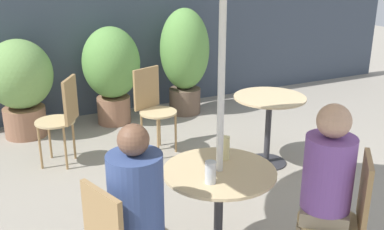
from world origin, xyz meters
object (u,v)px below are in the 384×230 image
(seated_person_0, at_px, (138,206))
(potted_plant_2, at_px, (185,56))
(bistro_chair_3, at_px, (63,113))
(seated_person_1, at_px, (325,180))
(potted_plant_0, at_px, (20,82))
(cafe_table_near, at_px, (219,194))
(beer_glass_1, at_px, (225,148))
(beer_glass_0, at_px, (210,172))
(cafe_table_far, at_px, (269,114))
(bistro_chair_2, at_px, (152,102))
(bistro_chair_1, at_px, (347,211))
(potted_plant_1, at_px, (112,68))

(seated_person_0, distance_m, potted_plant_2, 3.69)
(bistro_chair_3, distance_m, seated_person_1, 2.75)
(potted_plant_0, bearing_deg, cafe_table_near, -74.08)
(beer_glass_1, bearing_deg, seated_person_0, -155.37)
(potted_plant_0, distance_m, potted_plant_2, 2.06)
(beer_glass_1, height_order, potted_plant_0, potted_plant_0)
(beer_glass_0, xyz_separation_m, potted_plant_2, (1.31, 3.14, 0.00))
(beer_glass_0, bearing_deg, cafe_table_far, 43.77)
(bistro_chair_2, bearing_deg, cafe_table_far, -62.36)
(cafe_table_far, height_order, bistro_chair_3, bistro_chair_3)
(cafe_table_far, distance_m, bistro_chair_1, 1.85)
(beer_glass_0, height_order, beer_glass_1, beer_glass_1)
(beer_glass_1, distance_m, potted_plant_1, 2.93)
(potted_plant_0, bearing_deg, cafe_table_far, -41.67)
(bistro_chair_3, distance_m, potted_plant_1, 1.28)
(cafe_table_near, bearing_deg, potted_plant_2, 68.70)
(cafe_table_far, height_order, seated_person_0, seated_person_0)
(seated_person_0, bearing_deg, potted_plant_1, -31.97)
(beer_glass_0, relative_size, potted_plant_2, 0.10)
(cafe_table_near, relative_size, potted_plant_2, 0.52)
(seated_person_1, bearing_deg, seated_person_0, -60.01)
(seated_person_1, relative_size, beer_glass_1, 7.75)
(seated_person_1, bearing_deg, potted_plant_1, -133.18)
(seated_person_1, xyz_separation_m, beer_glass_1, (-0.37, 0.58, 0.06))
(cafe_table_far, relative_size, bistro_chair_3, 0.79)
(bistro_chair_3, distance_m, beer_glass_1, 2.09)
(cafe_table_far, height_order, seated_person_1, seated_person_1)
(beer_glass_0, bearing_deg, potted_plant_2, 67.37)
(bistro_chair_3, height_order, seated_person_1, seated_person_1)
(bistro_chair_3, bearing_deg, cafe_table_near, 46.40)
(cafe_table_near, distance_m, seated_person_0, 0.68)
(bistro_chair_1, bearing_deg, cafe_table_far, -158.58)
(beer_glass_0, height_order, potted_plant_1, potted_plant_1)
(bistro_chair_3, height_order, seated_person_0, seated_person_0)
(cafe_table_far, relative_size, bistro_chair_1, 0.79)
(potted_plant_0, bearing_deg, bistro_chair_1, -67.86)
(bistro_chair_3, bearing_deg, potted_plant_1, 171.30)
(cafe_table_far, xyz_separation_m, potted_plant_0, (-2.13, 1.89, 0.13))
(cafe_table_far, xyz_separation_m, beer_glass_1, (-1.13, -1.06, 0.26))
(beer_glass_1, xyz_separation_m, potted_plant_0, (-1.00, 2.95, -0.13))
(cafe_table_far, bearing_deg, potted_plant_0, 138.33)
(seated_person_0, distance_m, potted_plant_0, 3.30)
(seated_person_0, relative_size, beer_glass_1, 7.64)
(beer_glass_0, bearing_deg, bistro_chair_2, 78.03)
(bistro_chair_3, relative_size, beer_glass_0, 6.51)
(cafe_table_far, height_order, bistro_chair_1, bistro_chair_1)
(beer_glass_1, xyz_separation_m, potted_plant_1, (0.07, 2.93, -0.09))
(bistro_chair_2, distance_m, bistro_chair_3, 0.93)
(bistro_chair_2, distance_m, seated_person_1, 2.47)
(cafe_table_near, bearing_deg, cafe_table_far, 43.84)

